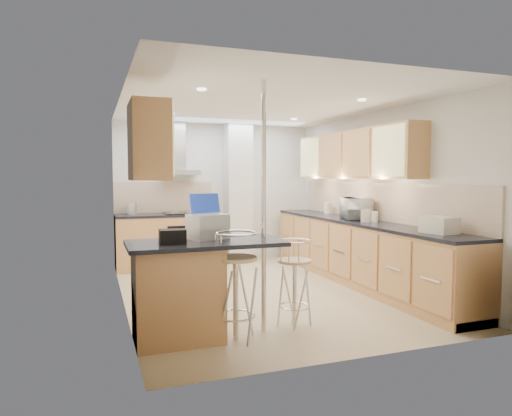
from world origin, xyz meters
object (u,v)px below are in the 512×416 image
object	(u,v)px
bar_stool_near	(236,286)
bread_bin	(439,225)
bar_stool_end	(294,283)
microwave	(356,208)
laptop	(208,227)

from	to	relation	value
bar_stool_near	bread_bin	distance (m)	2.44
bar_stool_end	bread_bin	size ratio (longest dim) A/B	2.58
microwave	bar_stool_end	distance (m)	2.46
bar_stool_end	bread_bin	distance (m)	1.79
bread_bin	bar_stool_near	bearing A→B (deg)	172.40
microwave	bread_bin	size ratio (longest dim) A/B	1.63
bar_stool_near	bread_bin	size ratio (longest dim) A/B	2.97
microwave	laptop	distance (m)	3.03
microwave	laptop	world-z (taller)	microwave
bar_stool_end	bread_bin	xyz separation A→B (m)	(1.70, -0.17, 0.56)
bar_stool_end	microwave	bearing A→B (deg)	-1.93
laptop	bread_bin	distance (m)	2.60
bar_stool_end	bread_bin	bearing A→B (deg)	-50.53
microwave	laptop	size ratio (longest dim) A/B	1.61
microwave	laptop	xyz separation A→B (m)	(-2.63, -1.50, -0.02)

